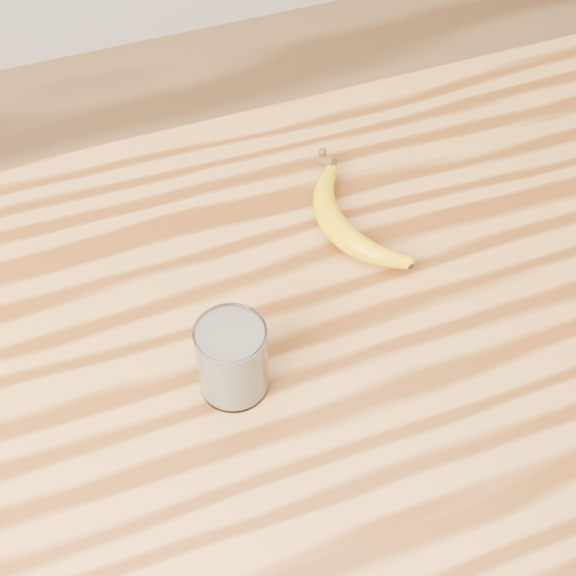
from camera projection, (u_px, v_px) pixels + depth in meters
name	position (u px, v px, depth m)	size (l,w,h in m)	color
table	(317.00, 390.00, 1.01)	(1.20, 0.80, 0.90)	#B27637
smoothie_glass	(232.00, 359.00, 0.83)	(0.07, 0.07, 0.09)	white
banana	(335.00, 227.00, 0.99)	(0.10, 0.27, 0.03)	#D9A800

